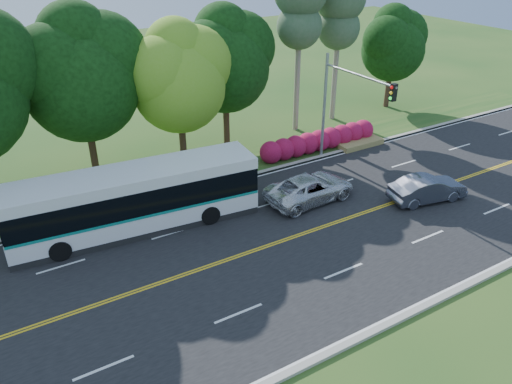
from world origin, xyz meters
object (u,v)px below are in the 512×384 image
transit_bus (136,200)px  suv (310,188)px  traffic_signal (344,97)px  sedan (427,189)px

transit_bus → suv: 9.71m
traffic_signal → transit_bus: 14.09m
sedan → traffic_signal: bearing=23.9°
sedan → suv: bearing=70.0°
transit_bus → sedan: transit_bus is taller
traffic_signal → sedan: (1.38, -6.14, -3.91)m
transit_bus → suv: bearing=-7.7°
traffic_signal → suv: (-4.33, -2.67, -3.91)m
traffic_signal → sedan: size_ratio=1.56×
traffic_signal → sedan: 7.41m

